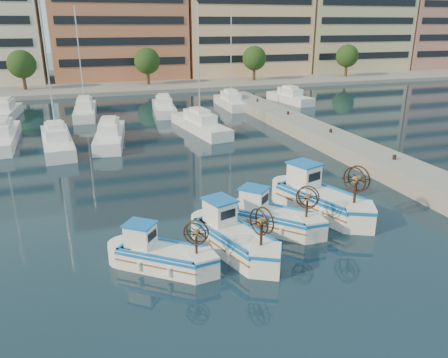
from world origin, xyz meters
TOP-DOWN VIEW (x-y plane):
  - ground at (0.00, 0.00)m, footprint 300.00×300.00m
  - quay at (13.00, 8.00)m, footprint 3.00×60.00m
  - waterfront at (9.23, 65.04)m, footprint 180.00×40.00m
  - yacht_marina at (-3.15, 27.42)m, footprint 40.64×23.62m
  - fishing_boat_a at (-3.97, -0.71)m, footprint 3.88×3.50m
  - fishing_boat_b at (-0.59, -0.32)m, footprint 3.02×4.61m
  - fishing_boat_c at (1.96, 1.21)m, footprint 3.96×4.05m
  - fishing_boat_d at (5.27, 2.28)m, footprint 3.61×5.33m

SIDE VIEW (x-z plane):
  - ground at x=0.00m, z-range 0.00..0.00m
  - yacht_marina at x=-3.15m, z-range -5.22..6.28m
  - quay at x=13.00m, z-range 0.00..1.20m
  - fishing_boat_a at x=-3.97m, z-range -0.54..1.87m
  - fishing_boat_c at x=1.96m, z-range -0.58..2.02m
  - fishing_boat_b at x=-0.59m, z-range -0.63..2.16m
  - fishing_boat_d at x=5.27m, z-range -0.72..2.49m
  - waterfront at x=9.23m, z-range -1.70..23.90m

